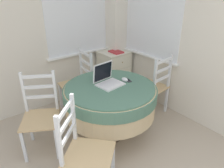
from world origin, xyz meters
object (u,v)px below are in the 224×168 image
(round_dining_table, at_px, (110,98))
(laptop, at_px, (108,80))
(dining_chair_camera_near, at_px, (84,152))
(dining_chair_near_right_window, at_px, (153,86))
(corner_cabinet, at_px, (114,71))
(computer_mouse, at_px, (125,80))
(dining_chair_left_flank, at_px, (41,116))
(cell_phone, at_px, (128,80))
(book_on_cabinet, at_px, (116,52))
(dining_chair_near_back_window, at_px, (78,83))

(round_dining_table, bearing_deg, laptop, 73.88)
(round_dining_table, xyz_separation_m, dining_chair_camera_near, (-0.69, -0.50, -0.11))
(dining_chair_near_right_window, xyz_separation_m, corner_cabinet, (0.04, 0.97, -0.07))
(computer_mouse, bearing_deg, corner_cabinet, 57.42)
(dining_chair_near_right_window, height_order, dining_chair_left_flank, same)
(laptop, height_order, cell_phone, laptop)
(dining_chair_near_right_window, bearing_deg, cell_phone, -175.32)
(computer_mouse, height_order, dining_chair_near_right_window, dining_chair_near_right_window)
(corner_cabinet, bearing_deg, book_on_cabinet, -101.37)
(round_dining_table, relative_size, laptop, 3.50)
(dining_chair_near_back_window, bearing_deg, computer_mouse, -76.50)
(laptop, xyz_separation_m, corner_cabinet, (0.87, 0.94, -0.40))
(dining_chair_left_flank, relative_size, corner_cabinet, 1.27)
(dining_chair_left_flank, bearing_deg, dining_chair_camera_near, -84.61)
(corner_cabinet, bearing_deg, dining_chair_near_right_window, -92.32)
(round_dining_table, relative_size, computer_mouse, 11.97)
(computer_mouse, relative_size, cell_phone, 0.74)
(dining_chair_near_right_window, relative_size, book_on_cabinet, 4.05)
(dining_chair_left_flank, bearing_deg, computer_mouse, -18.16)
(cell_phone, xyz_separation_m, dining_chair_near_right_window, (0.56, 0.05, -0.28))
(round_dining_table, height_order, laptop, laptop)
(dining_chair_near_right_window, bearing_deg, dining_chair_near_back_window, 135.33)
(dining_chair_near_right_window, bearing_deg, computer_mouse, -176.27)
(laptop, bearing_deg, dining_chair_near_right_window, -2.15)
(round_dining_table, height_order, cell_phone, cell_phone)
(round_dining_table, bearing_deg, dining_chair_camera_near, -144.46)
(cell_phone, relative_size, dining_chair_near_back_window, 0.14)
(dining_chair_near_right_window, height_order, book_on_cabinet, dining_chair_near_right_window)
(round_dining_table, xyz_separation_m, cell_phone, (0.29, -0.00, 0.17))
(dining_chair_camera_near, bearing_deg, book_on_cabinet, 42.65)
(cell_phone, relative_size, corner_cabinet, 0.17)
(laptop, height_order, dining_chair_left_flank, laptop)
(round_dining_table, relative_size, cell_phone, 8.87)
(dining_chair_left_flank, height_order, book_on_cabinet, dining_chair_left_flank)
(laptop, relative_size, corner_cabinet, 0.44)
(corner_cabinet, height_order, book_on_cabinet, book_on_cabinet)
(cell_phone, distance_m, book_on_cabinet, 1.12)
(dining_chair_camera_near, relative_size, corner_cabinet, 1.27)
(laptop, bearing_deg, dining_chair_near_back_window, 88.81)
(laptop, distance_m, dining_chair_camera_near, 0.97)
(computer_mouse, bearing_deg, dining_chair_left_flank, 161.84)
(laptop, relative_size, dining_chair_camera_near, 0.34)
(computer_mouse, relative_size, dining_chair_camera_near, 0.10)
(cell_phone, xyz_separation_m, book_on_cabinet, (0.59, 0.95, 0.03))
(round_dining_table, height_order, corner_cabinet, corner_cabinet)
(corner_cabinet, bearing_deg, computer_mouse, -122.58)
(dining_chair_camera_near, relative_size, book_on_cabinet, 4.05)
(laptop, relative_size, cell_phone, 2.53)
(corner_cabinet, bearing_deg, cell_phone, -120.46)
(dining_chair_near_back_window, distance_m, corner_cabinet, 0.87)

